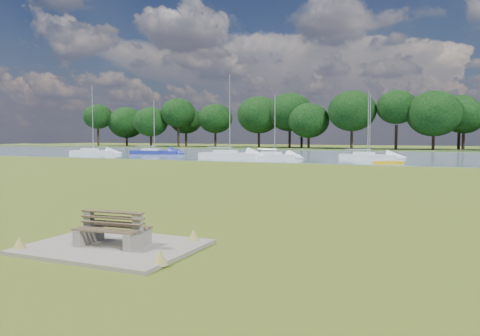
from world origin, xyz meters
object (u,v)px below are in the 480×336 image
at_px(sailboat_2, 229,153).
at_px(sailboat_8, 369,155).
at_px(sailboat_5, 367,155).
at_px(sailboat_7, 274,154).
at_px(bench_pair, 113,230).
at_px(kayak, 388,163).
at_px(sailboat_3, 154,151).
at_px(sailboat_4, 93,150).

relative_size(sailboat_2, sailboat_8, 1.34).
bearing_deg(sailboat_8, sailboat_5, -121.04).
relative_size(sailboat_2, sailboat_7, 1.34).
bearing_deg(bench_pair, sailboat_8, 86.48).
distance_m(kayak, sailboat_7, 15.72).
bearing_deg(sailboat_7, sailboat_8, 34.66).
bearing_deg(sailboat_3, sailboat_4, -176.98).
height_order(sailboat_3, sailboat_7, sailboat_3).
xyz_separation_m(kayak, sailboat_2, (-20.09, 6.35, 0.39)).
distance_m(kayak, sailboat_4, 43.34).
distance_m(sailboat_3, sailboat_4, 9.14).
bearing_deg(sailboat_3, bench_pair, -75.00).
bearing_deg(sailboat_7, sailboat_4, -165.26).
bearing_deg(sailboat_8, kayak, -84.87).
height_order(sailboat_5, sailboat_8, sailboat_5).
relative_size(kayak, sailboat_5, 0.35).
height_order(sailboat_3, sailboat_5, sailboat_5).
bearing_deg(sailboat_7, bench_pair, -60.10).
bearing_deg(sailboat_5, sailboat_8, 66.51).
bearing_deg(kayak, bench_pair, -114.48).
height_order(bench_pair, sailboat_2, sailboat_2).
relative_size(kayak, sailboat_4, 0.28).
bearing_deg(sailboat_2, sailboat_8, 13.38).
xyz_separation_m(sailboat_4, sailboat_8, (39.35, 3.39, -0.10)).
xyz_separation_m(sailboat_2, sailboat_7, (5.91, 0.43, -0.09)).
bearing_deg(kayak, sailboat_2, 141.99).
height_order(sailboat_4, sailboat_7, sailboat_4).
height_order(sailboat_7, sailboat_8, sailboat_7).
height_order(bench_pair, sailboat_5, sailboat_5).
xyz_separation_m(sailboat_4, sailboat_7, (28.56, -0.36, -0.09)).
bearing_deg(kayak, sailboat_3, 142.56).
xyz_separation_m(sailboat_5, sailboat_8, (0.15, 0.46, -0.03)).
bearing_deg(sailboat_4, sailboat_2, -20.32).
bearing_deg(sailboat_3, sailboat_8, -17.90).
bearing_deg(bench_pair, sailboat_7, 100.04).
bearing_deg(kayak, sailboat_4, 150.04).
xyz_separation_m(sailboat_7, sailboat_8, (10.79, 3.75, -0.01)).
distance_m(sailboat_2, sailboat_8, 17.22).
xyz_separation_m(sailboat_5, sailboat_7, (-10.64, -3.29, -0.02)).
distance_m(sailboat_5, sailboat_8, 0.49).
bearing_deg(sailboat_5, sailboat_7, -167.96).
relative_size(bench_pair, sailboat_7, 0.23).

